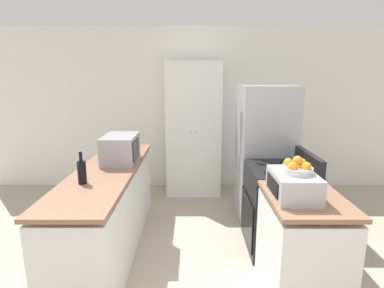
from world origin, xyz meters
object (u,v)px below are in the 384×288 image
at_px(pantry_cabinet, 193,129).
at_px(microwave, 120,149).
at_px(toaster_oven, 292,185).
at_px(stove, 277,207).
at_px(fruit_bowl, 296,167).
at_px(wine_bottle, 81,172).
at_px(refrigerator, 263,153).

height_order(pantry_cabinet, microwave, pantry_cabinet).
height_order(pantry_cabinet, toaster_oven, pantry_cabinet).
xyz_separation_m(microwave, toaster_oven, (1.58, -0.99, -0.05)).
height_order(stove, fruit_bowl, fruit_bowl).
bearing_deg(toaster_oven, pantry_cabinet, 107.80).
bearing_deg(wine_bottle, refrigerator, 32.48).
relative_size(microwave, fruit_bowl, 2.13).
height_order(pantry_cabinet, refrigerator, pantry_cabinet).
height_order(refrigerator, microwave, refrigerator).
relative_size(microwave, wine_bottle, 1.78).
bearing_deg(toaster_oven, microwave, 147.84).
distance_m(pantry_cabinet, refrigerator, 1.27).
bearing_deg(toaster_oven, stove, 80.41).
relative_size(stove, wine_bottle, 3.68).
xyz_separation_m(refrigerator, microwave, (-1.72, -0.53, 0.19)).
relative_size(pantry_cabinet, refrigerator, 1.19).
bearing_deg(pantry_cabinet, wine_bottle, -115.51).
relative_size(pantry_cabinet, microwave, 4.00).
xyz_separation_m(toaster_oven, fruit_bowl, (0.02, -0.00, 0.15)).
bearing_deg(wine_bottle, toaster_oven, -9.95).
relative_size(refrigerator, microwave, 3.37).
distance_m(microwave, toaster_oven, 1.87).
height_order(refrigerator, toaster_oven, refrigerator).
xyz_separation_m(pantry_cabinet, fruit_bowl, (0.79, -2.41, 0.12)).
distance_m(stove, wine_bottle, 2.03).
distance_m(pantry_cabinet, fruit_bowl, 2.53).
bearing_deg(stove, wine_bottle, -166.20).
relative_size(refrigerator, toaster_oven, 3.84).
distance_m(pantry_cabinet, microwave, 1.62).
height_order(stove, microwave, microwave).
bearing_deg(stove, refrigerator, 89.26).
xyz_separation_m(stove, wine_bottle, (-1.90, -0.47, 0.55)).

